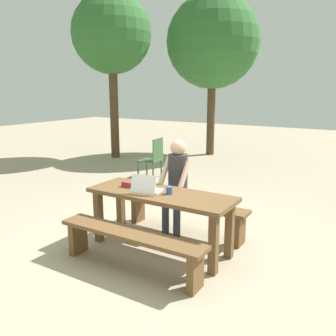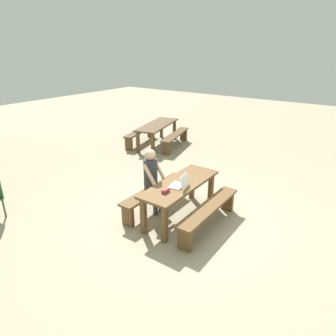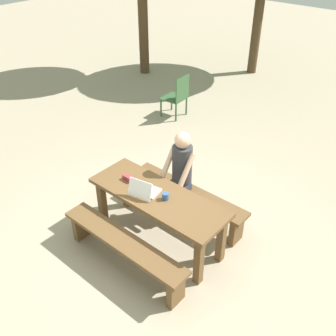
# 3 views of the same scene
# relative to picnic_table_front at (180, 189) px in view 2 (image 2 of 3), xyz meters

# --- Properties ---
(ground_plane) EXTENTS (30.00, 30.00, 0.00)m
(ground_plane) POSITION_rel_picnic_table_front_xyz_m (0.00, 0.00, -0.61)
(ground_plane) COLOR tan
(picnic_table_front) EXTENTS (1.83, 0.66, 0.74)m
(picnic_table_front) POSITION_rel_picnic_table_front_xyz_m (0.00, 0.00, 0.00)
(picnic_table_front) COLOR brown
(picnic_table_front) RESTS_ON ground
(bench_near) EXTENTS (1.80, 0.30, 0.45)m
(bench_near) POSITION_rel_picnic_table_front_xyz_m (0.00, -0.62, -0.28)
(bench_near) COLOR brown
(bench_near) RESTS_ON ground
(bench_far) EXTENTS (1.80, 0.30, 0.45)m
(bench_far) POSITION_rel_picnic_table_front_xyz_m (0.00, 0.62, -0.28)
(bench_far) COLOR brown
(bench_far) RESTS_ON ground
(laptop) EXTENTS (0.36, 0.35, 0.23)m
(laptop) POSITION_rel_picnic_table_front_xyz_m (-0.15, -0.09, 0.18)
(laptop) COLOR white
(laptop) RESTS_ON picnic_table_front
(small_pouch) EXTENTS (0.15, 0.07, 0.07)m
(small_pouch) POSITION_rel_picnic_table_front_xyz_m (-0.49, -0.01, 0.16)
(small_pouch) COLOR #993338
(small_pouch) RESTS_ON picnic_table_front
(coffee_mug) EXTENTS (0.08, 0.08, 0.09)m
(coffee_mug) POSITION_rel_picnic_table_front_xyz_m (0.12, 0.00, 0.17)
(coffee_mug) COLOR #335693
(coffee_mug) RESTS_ON picnic_table_front
(person_seated) EXTENTS (0.38, 0.39, 1.30)m
(person_seated) POSITION_rel_picnic_table_front_xyz_m (-0.11, 0.58, 0.14)
(person_seated) COLOR #333847
(person_seated) RESTS_ON ground
(picnic_table_mid) EXTENTS (2.19, 1.18, 0.72)m
(picnic_table_mid) POSITION_rel_picnic_table_front_xyz_m (3.43, 3.16, 0.00)
(picnic_table_mid) COLOR brown
(picnic_table_mid) RESTS_ON ground
(bench_mid_south) EXTENTS (1.89, 0.73, 0.45)m
(bench_mid_south) POSITION_rel_picnic_table_front_xyz_m (3.58, 2.54, -0.27)
(bench_mid_south) COLOR brown
(bench_mid_south) RESTS_ON ground
(bench_mid_north) EXTENTS (1.89, 0.73, 0.45)m
(bench_mid_north) POSITION_rel_picnic_table_front_xyz_m (3.27, 3.78, -0.27)
(bench_mid_north) COLOR brown
(bench_mid_north) RESTS_ON ground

